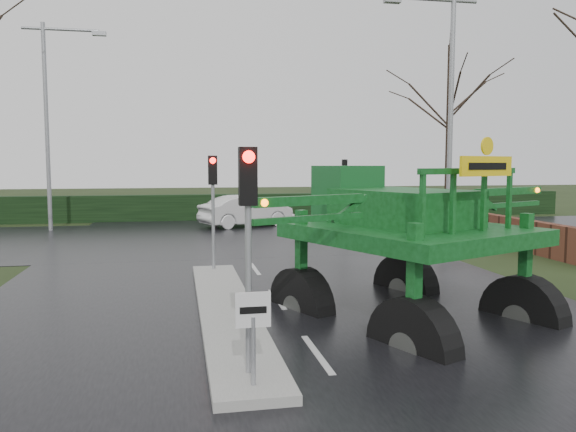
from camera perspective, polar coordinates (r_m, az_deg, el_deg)
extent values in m
plane|color=black|center=(9.96, 2.96, -13.93)|extent=(140.00, 140.00, 0.00)
cube|color=black|center=(19.53, -4.17, -4.36)|extent=(14.00, 80.00, 0.02)
cube|color=black|center=(25.44, -5.80, -2.12)|extent=(80.00, 12.00, 0.02)
cube|color=gray|center=(12.57, -6.26, -9.44)|extent=(1.20, 10.00, 0.16)
cube|color=black|center=(33.29, -7.08, 0.91)|extent=(44.00, 0.90, 1.50)
cube|color=#592D1E|center=(28.32, 15.86, -0.33)|extent=(0.40, 20.00, 1.20)
cylinder|color=gray|center=(8.12, -3.55, -13.59)|extent=(0.07, 0.07, 1.00)
cube|color=silver|center=(7.95, -3.57, -9.50)|extent=(0.50, 0.04, 0.50)
cube|color=black|center=(7.93, -3.55, -9.53)|extent=(0.38, 0.01, 0.10)
cylinder|color=gray|center=(8.32, -4.04, -5.29)|extent=(0.10, 0.10, 3.50)
cube|color=black|center=(8.18, -4.11, 4.04)|extent=(0.26, 0.22, 0.85)
sphere|color=#FF0C07|center=(8.05, -4.01, 6.01)|extent=(0.18, 0.18, 0.18)
cylinder|color=gray|center=(16.72, -7.61, 0.01)|extent=(0.10, 0.10, 3.50)
cube|color=black|center=(16.65, -7.67, 4.64)|extent=(0.26, 0.22, 0.85)
sphere|color=#FF0C07|center=(16.52, -7.65, 5.61)|extent=(0.18, 0.18, 0.18)
cylinder|color=gray|center=(30.46, 5.74, 2.40)|extent=(0.10, 0.10, 3.50)
cube|color=black|center=(30.42, 5.77, 4.94)|extent=(0.26, 0.22, 0.85)
sphere|color=#FF0C07|center=(30.54, 5.70, 5.47)|extent=(0.18, 0.18, 0.18)
cylinder|color=gray|center=(23.78, 16.18, 9.25)|extent=(0.20, 0.20, 10.00)
cube|color=gray|center=(23.53, 10.55, 20.75)|extent=(0.65, 0.30, 0.20)
cylinder|color=gray|center=(29.82, -23.30, 8.19)|extent=(0.20, 0.20, 10.00)
cylinder|color=gray|center=(30.31, -22.10, 17.16)|extent=(3.52, 0.14, 0.14)
cube|color=gray|center=(30.02, -18.64, 17.15)|extent=(0.65, 0.30, 0.20)
cylinder|color=black|center=(33.82, 16.00, 8.02)|extent=(0.32, 0.32, 10.00)
cone|color=black|center=(34.61, 16.26, 17.65)|extent=(0.24, 0.24, 2.50)
cylinder|color=black|center=(10.42, -0.68, -7.67)|extent=(1.23, 1.93, 1.88)
cylinder|color=#595B56|center=(10.42, -0.68, -7.67)|extent=(0.77, 0.82, 0.66)
cube|color=#0B3F10|center=(10.22, -0.69, -1.25)|extent=(0.27, 0.27, 2.16)
cylinder|color=black|center=(12.59, 12.20, -5.53)|extent=(1.23, 1.93, 1.88)
cylinder|color=#595B56|center=(12.59, 12.20, -5.53)|extent=(0.77, 0.82, 0.66)
cube|color=#0B3F10|center=(12.43, 12.31, -0.21)|extent=(0.27, 0.27, 2.16)
cylinder|color=black|center=(7.95, 13.42, -11.96)|extent=(1.23, 1.93, 1.88)
cylinder|color=#595B56|center=(7.95, 13.42, -11.96)|extent=(0.77, 0.82, 0.66)
cube|color=#0B3F10|center=(7.69, 13.61, -3.57)|extent=(0.27, 0.27, 2.16)
cylinder|color=black|center=(10.64, 25.76, -7.94)|extent=(1.23, 1.93, 1.88)
cylinder|color=#595B56|center=(10.64, 25.76, -7.94)|extent=(0.77, 0.82, 0.66)
cube|color=#0B3F10|center=(10.44, 26.02, -1.65)|extent=(0.27, 0.27, 2.16)
cube|color=#0B3F10|center=(10.00, 12.88, 1.98)|extent=(5.42, 5.71, 0.33)
cube|color=#0B3F10|center=(10.11, 12.15, 4.96)|extent=(3.02, 3.41, 0.84)
cube|color=#135222|center=(11.48, 5.28, 6.72)|extent=(1.74, 1.60, 1.22)
cube|color=#0B3F10|center=(9.08, 20.19, 10.06)|extent=(2.62, 1.24, 0.11)
cube|color=#0B3F10|center=(7.72, -0.17, 7.44)|extent=(2.30, 1.14, 0.17)
sphere|color=orange|center=(7.10, -6.66, 7.59)|extent=(0.13, 0.13, 0.13)
cube|color=#0B3F10|center=(12.18, 23.91, 6.21)|extent=(2.30, 1.14, 0.17)
sphere|color=orange|center=(13.03, 26.64, 6.01)|extent=(0.13, 0.13, 0.13)
cube|color=yellow|center=(8.88, 22.23, 10.72)|extent=(1.40, 0.66, 0.38)
cube|color=black|center=(8.88, 22.23, 10.72)|extent=(1.03, 0.46, 0.13)
cylinder|color=yellow|center=(8.93, 22.31, 13.12)|extent=(0.32, 0.17, 0.34)
imported|color=silver|center=(29.53, -4.22, -1.08)|extent=(5.21, 3.41, 1.62)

